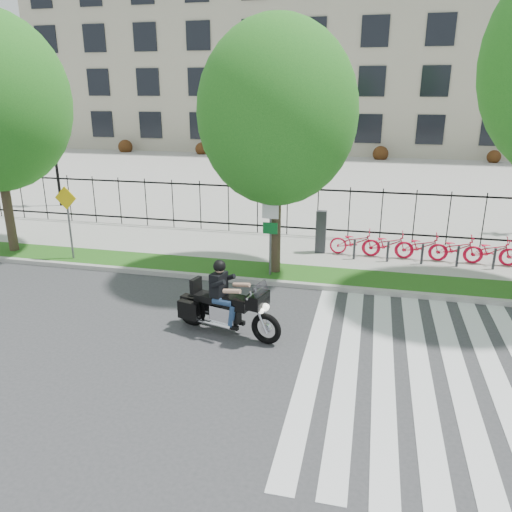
# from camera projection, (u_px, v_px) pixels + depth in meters

# --- Properties ---
(ground) EXTENTS (120.00, 120.00, 0.00)m
(ground) POSITION_uv_depth(u_px,v_px,m) (217.00, 348.00, 11.43)
(ground) COLOR #343436
(ground) RESTS_ON ground
(curb) EXTENTS (60.00, 0.20, 0.15)m
(curb) POSITION_uv_depth(u_px,v_px,m) (258.00, 281.00, 15.20)
(curb) COLOR #A2A098
(curb) RESTS_ON ground
(grass_verge) EXTENTS (60.00, 1.50, 0.15)m
(grass_verge) POSITION_uv_depth(u_px,v_px,m) (264.00, 272.00, 15.98)
(grass_verge) COLOR #255715
(grass_verge) RESTS_ON ground
(sidewalk) EXTENTS (60.00, 3.50, 0.15)m
(sidewalk) POSITION_uv_depth(u_px,v_px,m) (278.00, 249.00, 18.29)
(sidewalk) COLOR #AEACA3
(sidewalk) RESTS_ON ground
(plaza) EXTENTS (80.00, 34.00, 0.10)m
(plaza) POSITION_uv_depth(u_px,v_px,m) (326.00, 175.00, 34.50)
(plaza) COLOR #AEACA3
(plaza) RESTS_ON ground
(crosswalk_stripes) EXTENTS (5.70, 8.00, 0.01)m
(crosswalk_stripes) POSITION_uv_depth(u_px,v_px,m) (439.00, 374.00, 10.38)
(crosswalk_stripes) COLOR silver
(crosswalk_stripes) RESTS_ON ground
(iron_fence) EXTENTS (30.00, 0.06, 2.00)m
(iron_fence) POSITION_uv_depth(u_px,v_px,m) (287.00, 210.00, 19.56)
(iron_fence) COLOR black
(iron_fence) RESTS_ON sidewalk
(office_building) EXTENTS (60.00, 21.90, 20.15)m
(office_building) POSITION_uv_depth(u_px,v_px,m) (350.00, 44.00, 49.75)
(office_building) COLOR #ACA48B
(office_building) RESTS_ON ground
(lamp_post_left) EXTENTS (1.06, 0.70, 4.25)m
(lamp_post_left) POSITION_uv_depth(u_px,v_px,m) (53.00, 142.00, 24.11)
(lamp_post_left) COLOR black
(lamp_post_left) RESTS_ON ground
(street_tree_1) EXTENTS (4.65, 4.65, 7.52)m
(street_tree_1) POSITION_uv_depth(u_px,v_px,m) (277.00, 113.00, 14.35)
(street_tree_1) COLOR #36261D
(street_tree_1) RESTS_ON grass_verge
(bike_share_station) EXTENTS (11.04, 0.84, 1.50)m
(bike_share_station) POSITION_uv_depth(u_px,v_px,m) (489.00, 251.00, 16.35)
(bike_share_station) COLOR #2D2D33
(bike_share_station) RESTS_ON sidewalk
(sign_pole_regulatory) EXTENTS (0.50, 0.09, 2.50)m
(sign_pole_regulatory) POSITION_uv_depth(u_px,v_px,m) (270.00, 225.00, 15.05)
(sign_pole_regulatory) COLOR #59595B
(sign_pole_regulatory) RESTS_ON grass_verge
(sign_pole_warning) EXTENTS (0.78, 0.09, 2.49)m
(sign_pole_warning) POSITION_uv_depth(u_px,v_px,m) (68.00, 213.00, 16.55)
(sign_pole_warning) COLOR #59595B
(sign_pole_warning) RESTS_ON grass_verge
(motorcycle_rider) EXTENTS (2.83, 1.26, 2.23)m
(motorcycle_rider) POSITION_uv_depth(u_px,v_px,m) (226.00, 305.00, 11.90)
(motorcycle_rider) COLOR black
(motorcycle_rider) RESTS_ON ground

